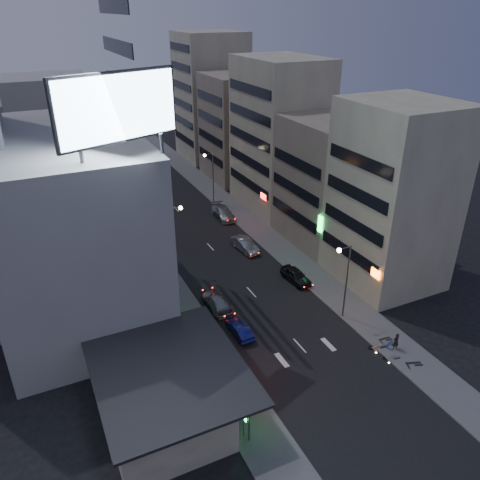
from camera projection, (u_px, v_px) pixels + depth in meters
ground at (325, 373)px, 40.13m from camera, size 180.00×180.00×0.00m
sidewalk_left at (142, 246)px, 61.25m from camera, size 4.00×120.00×0.12m
sidewalk_right at (251, 224)px, 67.38m from camera, size 4.00×120.00×0.12m
food_court at (159, 391)px, 35.52m from camera, size 11.00×13.00×3.88m
white_building at (70, 225)px, 45.72m from camera, size 14.00×24.00×18.00m
shophouse_near at (393, 197)px, 49.86m from camera, size 10.00×11.00×20.00m
shophouse_mid at (332, 181)px, 60.23m from camera, size 11.00×12.00×16.00m
shophouse_far at (279, 136)px, 69.19m from camera, size 10.00×14.00×22.00m
far_left_a at (56, 150)px, 66.03m from camera, size 11.00×10.00×20.00m
far_left_b at (47, 145)px, 77.45m from camera, size 12.00×10.00×15.00m
far_right_a at (239, 127)px, 82.39m from camera, size 11.00×12.00×18.00m
far_right_b at (211, 97)px, 92.54m from camera, size 12.00×12.00×24.00m
billboard at (118, 108)px, 33.48m from camera, size 9.52×3.75×6.20m
street_lamp_right_near at (344, 272)px, 44.82m from camera, size 1.60×0.44×8.02m
street_lamp_left at (174, 230)px, 53.22m from camera, size 1.60×0.44×8.02m
street_lamp_right_far at (211, 171)px, 72.27m from camera, size 1.60×0.44×8.02m
parked_car_right_near at (296, 276)px, 53.16m from camera, size 2.14×4.54×1.50m
parked_car_right_mid at (245, 245)px, 59.92m from camera, size 2.13×4.95×1.59m
parked_car_left at (150, 225)px, 65.75m from camera, size 2.44×4.78×1.29m
parked_car_right_far at (223, 213)px, 69.12m from camera, size 2.48×5.72×1.64m
road_car_blue at (239, 329)px, 44.52m from camera, size 1.41×3.91×1.28m
road_car_silver at (217, 302)px, 48.48m from camera, size 2.17×5.06×1.45m
person at (396, 341)px, 42.44m from camera, size 0.62×0.41×1.69m
scooter_black_a at (421, 356)px, 40.98m from camera, size 1.32×2.15×1.25m
scooter_silver_a at (398, 350)px, 41.78m from camera, size 0.85×1.85×1.09m
scooter_blue at (392, 335)px, 43.61m from camera, size 1.29×2.10×1.22m
scooter_black_b at (390, 332)px, 44.12m from camera, size 0.76×1.89×1.13m
scooter_silver_b at (384, 338)px, 43.21m from camera, size 0.71×2.03×1.23m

